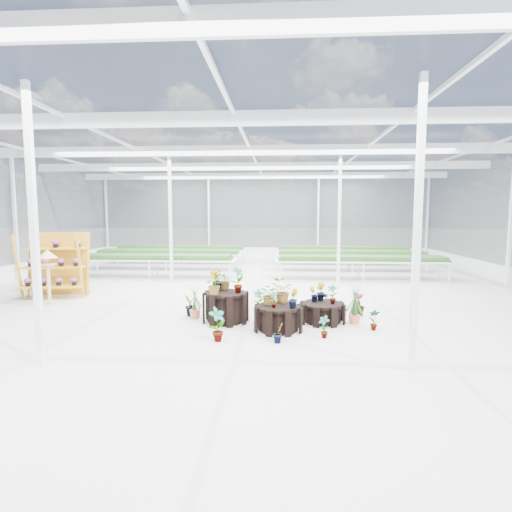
# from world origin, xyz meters

# --- Properties ---
(ground_plane) EXTENTS (24.00, 24.00, 0.00)m
(ground_plane) POSITION_xyz_m (0.00, 0.00, 0.00)
(ground_plane) COLOR gray
(ground_plane) RESTS_ON ground
(greenhouse_shell) EXTENTS (18.00, 24.00, 4.50)m
(greenhouse_shell) POSITION_xyz_m (0.00, 0.00, 2.25)
(greenhouse_shell) COLOR white
(greenhouse_shell) RESTS_ON ground
(steel_frame) EXTENTS (18.00, 24.00, 4.50)m
(steel_frame) POSITION_xyz_m (0.00, 0.00, 2.25)
(steel_frame) COLOR silver
(steel_frame) RESTS_ON ground
(nursery_benches) EXTENTS (16.00, 7.00, 0.84)m
(nursery_benches) POSITION_xyz_m (0.00, 7.20, 0.42)
(nursery_benches) COLOR silver
(nursery_benches) RESTS_ON ground
(plinth_tall) EXTENTS (1.27, 1.27, 0.69)m
(plinth_tall) POSITION_xyz_m (-0.29, -1.31, 0.34)
(plinth_tall) COLOR black
(plinth_tall) RESTS_ON ground
(plinth_mid) EXTENTS (1.30, 1.30, 0.53)m
(plinth_mid) POSITION_xyz_m (0.91, -1.91, 0.26)
(plinth_mid) COLOR black
(plinth_mid) RESTS_ON ground
(plinth_low) EXTENTS (1.31, 1.31, 0.45)m
(plinth_low) POSITION_xyz_m (1.91, -1.21, 0.22)
(plinth_low) COLOR black
(plinth_low) RESTS_ON ground
(shelf_rack) EXTENTS (1.93, 1.24, 1.91)m
(shelf_rack) POSITION_xyz_m (-5.69, 1.10, 0.95)
(shelf_rack) COLOR #AE7918
(shelf_rack) RESTS_ON ground
(bird_table) EXTENTS (0.40, 0.40, 1.49)m
(bird_table) POSITION_xyz_m (-5.38, 0.25, 0.75)
(bird_table) COLOR tan
(bird_table) RESTS_ON ground
(nursery_plants) EXTENTS (4.42, 2.83, 1.31)m
(nursery_plants) POSITION_xyz_m (0.69, -1.32, 0.58)
(nursery_plants) COLOR #254A20
(nursery_plants) RESTS_ON ground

